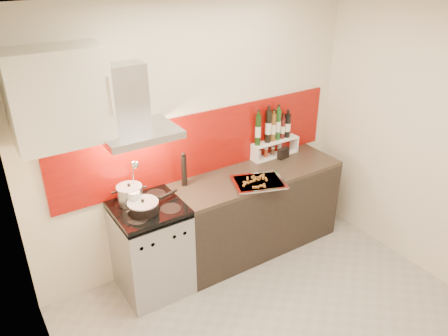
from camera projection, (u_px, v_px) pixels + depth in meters
floor at (284, 330)px, 3.73m from camera, size 3.40×3.40×0.00m
ceiling at (312, 9)px, 2.56m from camera, size 3.40×2.80×0.02m
back_wall at (199, 136)px, 4.19m from camera, size 3.40×0.02×2.60m
left_wall at (53, 289)px, 2.32m from camera, size 0.02×2.80×2.60m
right_wall at (437, 147)px, 3.97m from camera, size 0.02×2.80×2.60m
backsplash at (204, 143)px, 4.24m from camera, size 3.00×0.02×0.64m
range_stove at (152, 249)px, 4.01m from camera, size 0.60×0.60×0.91m
counter at (256, 210)px, 4.59m from camera, size 1.80×0.60×0.90m
range_hood at (132, 110)px, 3.53m from camera, size 0.62×0.50×0.61m
upper_cabinet at (59, 97)px, 3.16m from camera, size 0.70×0.35×0.72m
stock_pot at (130, 194)px, 3.81m from camera, size 0.22×0.22×0.19m
saute_pan at (144, 206)px, 3.70m from camera, size 0.51×0.27×0.12m
utensil_jar at (135, 195)px, 3.70m from camera, size 0.10×0.15×0.49m
pepper_mill at (184, 170)px, 4.08m from camera, size 0.05×0.05×0.34m
step_shelf at (274, 135)px, 4.63m from camera, size 0.56×0.15×0.53m
caddy_box at (283, 153)px, 4.65m from camera, size 0.14×0.08×0.11m
baking_tray at (258, 182)px, 4.17m from camera, size 0.59×0.52×0.03m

